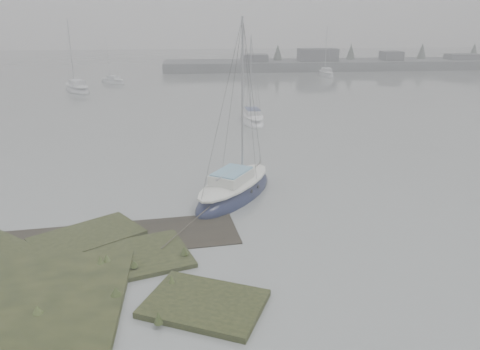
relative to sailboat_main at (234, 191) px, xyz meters
name	(u,v)px	position (x,y,z in m)	size (l,w,h in m)	color
ground	(190,111)	(-2.22, 21.52, -0.28)	(160.00, 160.00, 0.00)	slate
far_shoreline	(357,63)	(24.63, 53.41, 0.57)	(60.00, 8.00, 4.15)	#4C4F51
sailboat_main	(234,191)	(0.00, 0.00, 0.00)	(5.27, 6.51, 9.04)	#111735
sailboat_white	(252,119)	(2.91, 16.37, -0.05)	(2.06, 5.36, 7.42)	white
sailboat_far_a	(77,89)	(-15.03, 34.04, -0.01)	(4.75, 6.28, 8.59)	#A9ACB1
sailboat_far_b	(326,74)	(17.15, 45.06, -0.05)	(1.75, 5.23, 7.37)	#AAAFB3
sailboat_far_c	(113,82)	(-12.08, 40.74, -0.09)	(4.12, 3.98, 6.09)	silver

